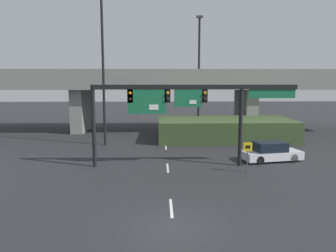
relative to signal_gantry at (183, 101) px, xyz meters
The scene contains 9 objects.
ground_plane 10.84m from the signal_gantry, 96.33° to the right, with size 160.00×160.00×0.00m, color #262628.
lane_markings 5.80m from the signal_gantry, 108.84° to the left, with size 0.14×39.11×0.01m.
signal_gantry is the anchor object (origin of this frame).
speed_limit_sign 5.73m from the signal_gantry, 21.77° to the right, with size 0.60×0.11×2.11m.
highway_light_pole_near 14.48m from the signal_gantry, 78.74° to the left, with size 0.70×0.36×13.22m.
highway_light_pole_far 11.13m from the signal_gantry, 130.80° to the left, with size 0.70×0.36×15.64m.
overpass_bridge 17.21m from the signal_gantry, 93.58° to the left, with size 47.73×8.06×7.41m.
grass_embankment 12.60m from the signal_gantry, 64.21° to the left, with size 13.96×7.06×2.14m.
parked_sedan_near_right 8.18m from the signal_gantry, 10.79° to the left, with size 4.77×2.61×1.50m.
Camera 1 is at (-0.54, -13.53, 6.26)m, focal length 35.00 mm.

